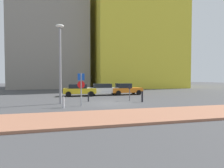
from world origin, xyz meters
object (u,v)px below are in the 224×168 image
parked_car_orange (126,89)px  traffic_bollard_far (142,97)px  parked_car_yellow (79,90)px  street_lamp (60,57)px  parking_sign_post (81,85)px  traffic_bollard_mid (63,102)px  parking_meter (130,91)px  traffic_bollard_near (88,97)px  parked_car_white (103,89)px

parked_car_orange → traffic_bollard_far: parked_car_orange is taller
parked_car_yellow → street_lamp: 7.56m
parked_car_orange → street_lamp: 11.04m
parking_sign_post → street_lamp: size_ratio=0.39×
traffic_bollard_far → street_lamp: bearing=175.0°
parked_car_yellow → traffic_bollard_far: bearing=-53.4°
parked_car_yellow → traffic_bollard_mid: 9.07m
parked_car_yellow → traffic_bollard_mid: (-1.85, -8.87, -0.35)m
parked_car_yellow → parking_meter: bearing=-53.2°
traffic_bollard_near → parked_car_orange: bearing=45.3°
parked_car_yellow → traffic_bollard_near: parked_car_yellow is taller
street_lamp → traffic_bollard_near: (2.56, 1.00, -3.63)m
parked_car_yellow → street_lamp: (-2.11, -6.47, 3.29)m
parked_car_white → traffic_bollard_mid: (-4.88, -9.18, -0.35)m
parked_car_white → traffic_bollard_near: (-2.58, -5.77, -0.34)m
street_lamp → traffic_bollard_near: 4.55m
parked_car_orange → street_lamp: street_lamp is taller
parked_car_white → traffic_bollard_near: size_ratio=5.19×
traffic_bollard_far → parked_car_yellow: bearing=126.6°
traffic_bollard_far → traffic_bollard_near: bearing=161.2°
parking_meter → traffic_bollard_near: bearing=173.2°
parked_car_white → parked_car_orange: bearing=-2.2°
parking_sign_post → traffic_bollard_mid: (-1.40, -0.73, -1.24)m
street_lamp → traffic_bollard_near: bearing=21.4°
street_lamp → parking_sign_post: bearing=-45.2°
parked_car_white → traffic_bollard_far: 7.76m
parked_car_orange → parking_sign_post: 10.61m
parked_car_white → street_lamp: (-5.14, -6.78, 3.29)m
parked_car_white → street_lamp: 9.12m
parking_sign_post → parking_meter: 5.42m
parked_car_orange → parking_meter: bearing=-104.6°
parking_sign_post → street_lamp: (-1.66, 1.67, 2.40)m
parked_car_white → parking_sign_post: size_ratio=1.69×
parked_car_yellow → parking_meter: 7.43m
traffic_bollard_mid → traffic_bollard_far: bearing=13.8°
parked_car_white → traffic_bollard_far: bearing=-73.0°
traffic_bollard_near → parking_sign_post: bearing=-108.7°
parked_car_yellow → parked_car_orange: parked_car_orange is taller
parking_meter → traffic_bollard_mid: size_ratio=1.72×
traffic_bollard_mid → traffic_bollard_far: (7.14, 1.76, 0.09)m
parking_sign_post → parking_meter: parking_sign_post is taller
parked_car_yellow → parked_car_orange: (6.05, 0.19, -0.02)m
parked_car_yellow → traffic_bollard_near: (0.45, -5.47, -0.34)m
parked_car_yellow → parked_car_orange: 6.05m
parked_car_white → parking_sign_post: bearing=-112.4°
traffic_bollard_near → traffic_bollard_mid: bearing=-124.0°
parking_meter → traffic_bollard_near: size_ratio=1.69×
parking_sign_post → street_lamp: bearing=134.8°
parked_car_orange → street_lamp: bearing=-140.8°
parking_sign_post → traffic_bollard_mid: parking_sign_post is taller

